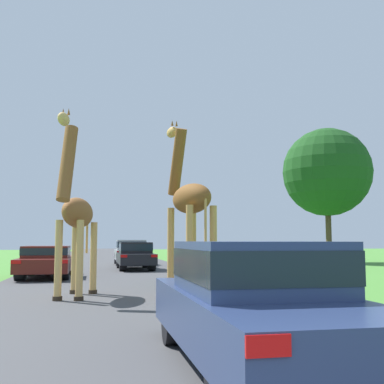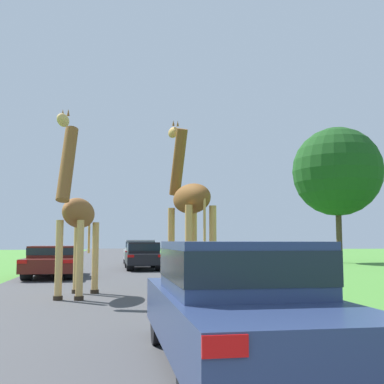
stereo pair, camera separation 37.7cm
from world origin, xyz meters
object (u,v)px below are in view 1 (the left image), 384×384
Objects in this scene: car_far_ahead at (212,262)px; car_verge_right at (131,251)px; tree_right_cluster at (327,172)px; giraffe_companion at (76,213)px; giraffe_near_road at (189,204)px; car_queue_right at (46,260)px; car_queue_left at (135,255)px; car_lead_maroon at (255,300)px.

car_verge_right is (-1.70, 13.83, 0.06)m from car_far_ahead.
giraffe_companion is at bearing -132.80° from tree_right_cluster.
giraffe_near_road is 0.54× the size of tree_right_cluster.
car_queue_left is (3.85, 4.67, 0.07)m from car_queue_right.
giraffe_near_road is 1.11× the size of car_far_ahead.
car_far_ahead is at bearing -83.00° from car_verge_right.
car_queue_left is (2.46, 11.83, -1.39)m from giraffe_companion.
giraffe_near_road is at bearing -112.83° from car_far_ahead.
car_queue_left is at bearing 101.65° from car_far_ahead.
car_far_ahead is (4.29, 2.97, -1.40)m from giraffe_companion.
car_queue_right is at bearing -129.49° from car_queue_left.
tree_right_cluster is at bearing -120.53° from giraffe_companion.
giraffe_near_road is 17.35m from car_verge_right.
tree_right_cluster is at bearing 20.77° from car_queue_left.
car_queue_left is at bearing -159.23° from tree_right_cluster.
car_verge_right is 0.47× the size of tree_right_cluster.
car_far_ahead is at bearing -129.16° from tree_right_cluster.
tree_right_cluster reaches higher than giraffe_companion.
car_far_ahead is (1.99, 10.21, -0.02)m from car_lead_maroon.
car_lead_maroon is 27.94m from tree_right_cluster.
giraffe_companion is 7.72m from car_lead_maroon.
car_verge_right reaches higher than car_queue_left.
car_verge_right is at bearing 77.54° from giraffe_near_road.
car_lead_maroon is at bearing -75.64° from car_queue_right.
giraffe_companion is at bearing -98.77° from car_verge_right.
tree_right_cluster is (13.09, 4.97, 5.24)m from car_queue_left.
car_verge_right reaches higher than car_queue_right.
tree_right_cluster is (16.94, 9.63, 5.30)m from car_queue_right.
giraffe_near_road is at bearing -126.36° from tree_right_cluster.
car_lead_maroon is 14.87m from car_queue_right.
car_far_ahead is at bearing 53.88° from giraffe_near_road.
giraffe_companion is 1.05× the size of car_far_ahead.
giraffe_near_road is 1.03× the size of car_lead_maroon.
giraffe_near_road is 12.42m from car_queue_left.
giraffe_companion is 17.05m from car_verge_right.
car_verge_right is (2.59, 16.80, -1.34)m from giraffe_companion.
tree_right_cluster is at bearing 29.63° from car_queue_right.
giraffe_near_road reaches higher than giraffe_companion.
car_queue_right is 20.19m from tree_right_cluster.
tree_right_cluster reaches higher than giraffe_near_road.
car_queue_left is (-0.38, 12.30, -1.65)m from giraffe_near_road.
giraffe_companion is at bearing -79.06° from car_queue_right.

